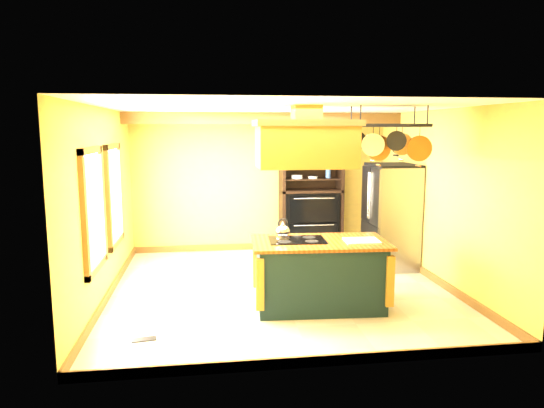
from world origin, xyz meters
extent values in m
plane|color=beige|center=(0.00, 0.00, 0.00)|extent=(5.00, 5.00, 0.00)
plane|color=white|center=(0.00, 0.00, 2.70)|extent=(5.00, 5.00, 0.00)
cube|color=gold|center=(0.00, 2.50, 1.35)|extent=(5.00, 0.02, 2.70)
cube|color=gold|center=(0.00, -2.50, 1.35)|extent=(5.00, 0.02, 2.70)
cube|color=gold|center=(-2.50, 0.00, 1.35)|extent=(0.02, 5.00, 2.70)
cube|color=gold|center=(2.50, 0.00, 1.35)|extent=(0.02, 5.00, 2.70)
cube|color=brown|center=(0.00, 1.70, 2.59)|extent=(5.00, 0.15, 0.20)
cube|color=brown|center=(-2.47, -0.80, 1.40)|extent=(0.06, 1.06, 1.56)
cube|color=white|center=(-2.44, -0.80, 1.40)|extent=(0.02, 0.85, 1.34)
cube|color=brown|center=(-2.47, 0.60, 1.40)|extent=(0.06, 1.06, 1.56)
cube|color=white|center=(-2.44, 0.60, 1.40)|extent=(0.02, 0.85, 1.34)
cube|color=black|center=(0.42, -0.83, 0.44)|extent=(1.70, 0.99, 0.88)
cube|color=brown|center=(0.42, -0.83, 0.90)|extent=(1.85, 1.10, 0.04)
cube|color=black|center=(0.12, -0.76, 0.93)|extent=(0.78, 0.56, 0.01)
ellipsoid|color=silver|center=(-0.05, -0.63, 1.03)|extent=(0.20, 0.20, 0.16)
cube|color=white|center=(0.96, -0.94, 0.93)|extent=(0.47, 0.37, 0.02)
cube|color=#AB6C2A|center=(0.22, -0.83, 2.17)|extent=(1.26, 0.68, 0.53)
cube|color=brown|center=(0.22, -0.83, 2.47)|extent=(1.34, 0.76, 0.08)
cube|color=#AB6C2A|center=(0.22, -0.83, 2.57)|extent=(0.35, 0.35, 0.27)
cube|color=black|center=(1.32, -0.83, 2.45)|extent=(0.99, 0.49, 0.04)
cylinder|color=black|center=(0.87, -1.03, 2.57)|extent=(0.02, 0.02, 0.25)
cylinder|color=black|center=(1.77, -0.63, 2.57)|extent=(0.02, 0.02, 0.25)
cylinder|color=black|center=(0.92, -0.73, 2.25)|extent=(0.26, 0.03, 0.26)
cylinder|color=silver|center=(1.08, -0.93, 2.20)|extent=(0.30, 0.03, 0.30)
cylinder|color=#B16A2C|center=(1.24, -0.73, 2.15)|extent=(0.34, 0.03, 0.34)
cylinder|color=black|center=(1.40, -0.93, 2.25)|extent=(0.26, 0.03, 0.26)
cylinder|color=silver|center=(1.56, -0.73, 2.20)|extent=(0.30, 0.03, 0.30)
cylinder|color=#B16A2C|center=(1.72, -0.93, 2.15)|extent=(0.34, 0.03, 0.34)
cube|color=gray|center=(2.11, 0.93, 0.89)|extent=(0.74, 0.90, 1.77)
cube|color=gray|center=(1.73, 0.70, 1.27)|extent=(0.03, 0.43, 0.96)
cube|color=gray|center=(1.73, 1.15, 1.27)|extent=(0.03, 0.43, 0.96)
cube|color=gray|center=(1.73, 0.93, 0.41)|extent=(0.03, 0.87, 0.74)
cube|color=black|center=(2.11, 0.93, 0.03)|extent=(0.70, 0.86, 0.06)
cube|color=black|center=(0.96, 2.45, 1.07)|extent=(1.21, 0.06, 2.14)
cube|color=black|center=(0.39, 2.22, 1.07)|extent=(0.06, 0.51, 2.14)
cube|color=black|center=(1.54, 2.22, 1.07)|extent=(0.06, 0.51, 2.14)
cube|color=black|center=(0.96, 2.22, 1.21)|extent=(1.21, 0.51, 0.05)
cube|color=black|center=(0.96, 2.25, 0.63)|extent=(1.09, 0.41, 1.15)
cube|color=black|center=(0.96, 1.95, 0.88)|extent=(0.94, 0.04, 0.51)
cube|color=black|center=(0.96, 1.95, 0.37)|extent=(0.94, 0.04, 0.47)
cube|color=black|center=(0.96, 2.22, 1.44)|extent=(1.09, 0.45, 0.02)
cube|color=black|center=(0.96, 2.22, 1.69)|extent=(1.09, 0.45, 0.02)
cube|color=black|center=(0.96, 2.22, 1.94)|extent=(1.09, 0.45, 0.02)
cylinder|color=white|center=(0.67, 2.17, 1.49)|extent=(0.22, 0.22, 0.07)
cylinder|color=#3F66B1|center=(1.29, 2.17, 1.79)|extent=(0.10, 0.10, 0.17)
cube|color=black|center=(-1.82, -1.59, 0.01)|extent=(0.29, 0.16, 0.01)
camera|label=1|loc=(-1.07, -7.01, 2.39)|focal=32.00mm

